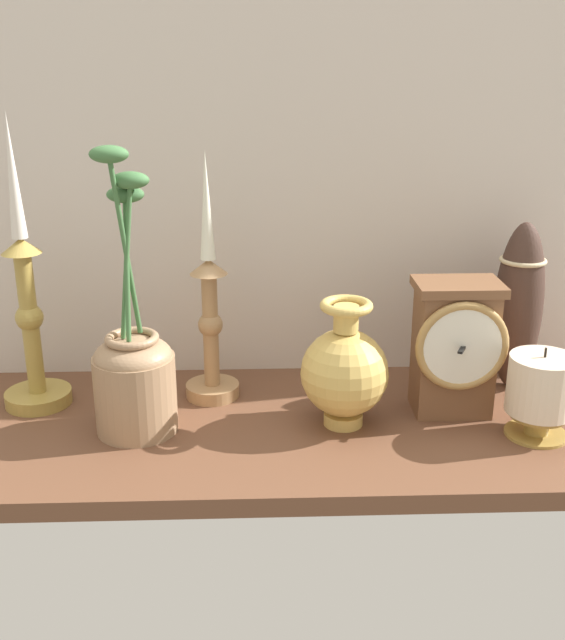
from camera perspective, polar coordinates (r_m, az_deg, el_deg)
ground_plane at (r=100.57cm, az=0.27°, el=-8.19°), size 100.00×36.00×2.40cm
back_wall at (r=108.35cm, az=-0.13°, el=12.59°), size 120.00×2.00×65.00cm
mantel_clock at (r=101.43cm, az=12.73°, el=-1.95°), size 11.84×9.91×17.87cm
candlestick_tall_left at (r=103.17cm, az=-5.42°, el=0.18°), size 7.38×7.38×33.79cm
candlestick_tall_center at (r=105.59cm, az=-18.36°, el=0.16°), size 8.87×8.87×38.84cm
brass_vase_bulbous at (r=96.56cm, az=4.65°, el=-3.79°), size 11.16×11.16×16.66cm
brass_vase_jar at (r=96.40cm, az=-11.01°, el=-3.78°), size 10.20×10.20×35.72cm
pillar_candle_front at (r=99.34cm, az=18.71°, el=-5.08°), size 8.31×8.31×11.71cm
tall_ceramic_vase at (r=110.56cm, az=17.17°, el=1.00°), size 6.71×6.71×23.91cm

